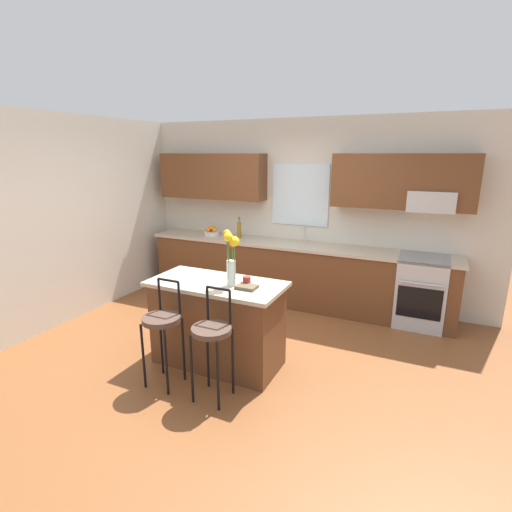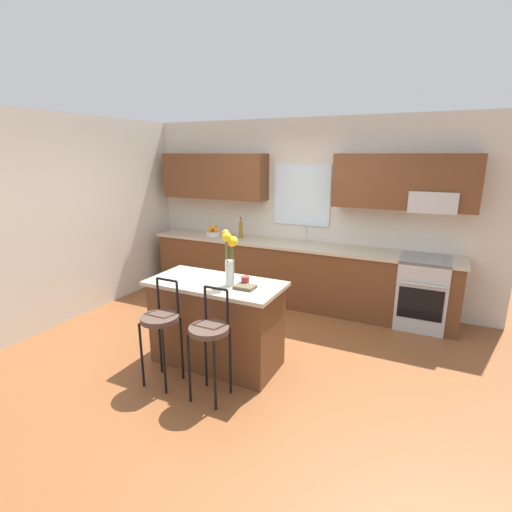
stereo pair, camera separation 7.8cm
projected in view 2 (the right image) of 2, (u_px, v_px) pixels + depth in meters
name	position (u px, v px, depth m)	size (l,w,h in m)	color
ground_plane	(240.00, 352.00, 4.40)	(14.00, 14.00, 0.00)	brown
wall_left	(88.00, 216.00, 5.39)	(0.12, 4.60, 2.70)	beige
back_wall_assembly	(304.00, 201.00, 5.72)	(5.60, 0.50, 2.70)	beige
counter_run	(293.00, 273.00, 5.76)	(4.56, 0.64, 0.92)	brown
sink_faucet	(306.00, 233.00, 5.67)	(0.02, 0.13, 0.23)	#B7BABC
oven_range	(422.00, 292.00, 4.98)	(0.60, 0.64, 0.92)	#B7BABC
kitchen_island	(216.00, 323.00, 4.07)	(1.40, 0.69, 0.92)	brown
bar_stool_near	(161.00, 323.00, 3.66)	(0.36, 0.36, 1.04)	black
bar_stool_middle	(210.00, 334.00, 3.43)	(0.36, 0.36, 1.04)	black
flower_vase	(230.00, 254.00, 3.76)	(0.18, 0.15, 0.56)	silver
mug_ceramic	(245.00, 281.00, 3.85)	(0.08, 0.08, 0.09)	#A52D28
cookbook	(245.00, 287.00, 3.76)	(0.20, 0.15, 0.03)	brown
fruit_bowl_oranges	(213.00, 232.00, 6.21)	(0.24, 0.24, 0.16)	silver
bottle_olive_oil	(241.00, 230.00, 5.98)	(0.06, 0.06, 0.33)	olive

